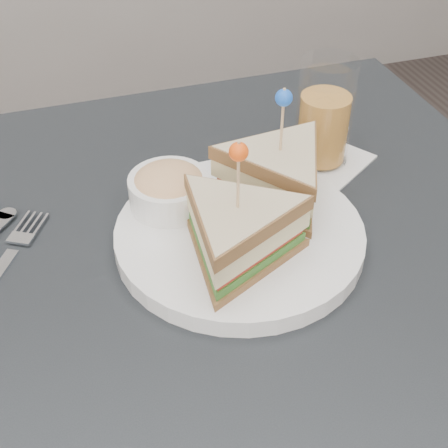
# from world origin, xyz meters

# --- Properties ---
(table) EXTENTS (0.80, 0.80, 0.75)m
(table) POSITION_xyz_m (0.00, 0.00, 0.67)
(table) COLOR black
(table) RESTS_ON ground
(plate_meal) EXTENTS (0.31, 0.29, 0.16)m
(plate_meal) POSITION_xyz_m (0.04, 0.04, 0.79)
(plate_meal) COLOR white
(plate_meal) RESTS_ON table
(cutlery_fork) EXTENTS (0.11, 0.17, 0.01)m
(cutlery_fork) POSITION_xyz_m (-0.21, 0.08, 0.75)
(cutlery_fork) COLOR silver
(cutlery_fork) RESTS_ON table
(drink_set) EXTENTS (0.15, 0.15, 0.14)m
(drink_set) POSITION_xyz_m (0.18, 0.15, 0.81)
(drink_set) COLOR white
(drink_set) RESTS_ON table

